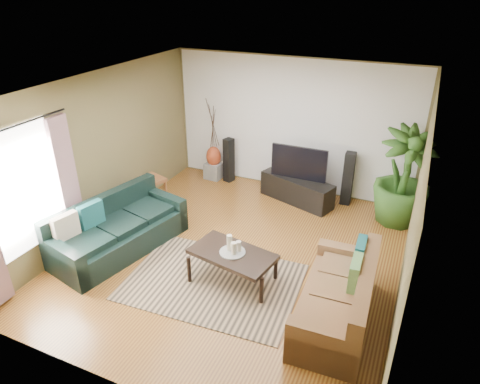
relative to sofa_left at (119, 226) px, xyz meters
The scene contains 27 objects.
floor 1.93m from the sofa_left, 18.23° to the left, with size 5.50×5.50×0.00m, color #916125.
ceiling 2.95m from the sofa_left, 18.23° to the left, with size 5.50×5.50×0.00m, color white.
wall_back 3.90m from the sofa_left, 61.81° to the left, with size 5.00×5.00×0.00m, color brown.
wall_front 2.95m from the sofa_left, 50.35° to the right, with size 5.00×5.00×0.00m, color brown.
wall_left 1.31m from the sofa_left, 140.28° to the left, with size 5.50×5.50×0.00m, color brown.
wall_right 4.43m from the sofa_left, ahead, with size 5.50×5.50×0.00m, color brown.
backwall_panel 3.89m from the sofa_left, 61.74° to the left, with size 4.90×4.90×0.00m, color white.
window_pane 1.56m from the sofa_left, 124.32° to the right, with size 1.80×1.80×0.00m, color white.
curtain_far 1.00m from the sofa_left, 157.86° to the right, with size 0.08×0.35×2.20m, color gray.
curtain_rod 2.22m from the sofa_left, 122.34° to the right, with size 0.03×0.03×1.90m, color black.
sofa_left is the anchor object (origin of this frame).
sofa_right 3.58m from the sofa_left, ahead, with size 1.86×0.84×0.85m, color brown.
area_rug 1.83m from the sofa_left, ahead, with size 2.49×1.76×0.01m, color #A1835F.
coffee_table 2.03m from the sofa_left, ahead, with size 1.21×0.66×0.49m, color black.
candle_tray 2.03m from the sofa_left, ahead, with size 0.37×0.37×0.02m, color gray.
candle_tall 1.98m from the sofa_left, ahead, with size 0.08×0.08×0.24m, color beige.
candle_mid 2.07m from the sofa_left, ahead, with size 0.08×0.08×0.19m, color beige.
candle_short 2.10m from the sofa_left, ahead, with size 0.08×0.08×0.15m, color beige.
tv_stand 3.51m from the sofa_left, 52.29° to the left, with size 1.49×0.45×0.50m, color black.
television 3.54m from the sofa_left, 52.48° to the left, with size 1.09×0.06×0.65m, color black.
speaker_left 3.13m from the sofa_left, 80.69° to the left, with size 0.17×0.19×0.97m, color black.
speaker_right 4.35m from the sofa_left, 45.34° to the left, with size 0.19×0.21×1.07m, color black.
potted_plant 4.92m from the sofa_left, 34.43° to the left, with size 0.99×0.99×1.77m, color #2A541C.
plant_pot 4.91m from the sofa_left, 34.43° to the left, with size 0.33×0.33×0.25m, color black.
pedestal 3.10m from the sofa_left, 87.43° to the left, with size 0.35×0.35×0.35m, color gray.
vase 3.09m from the sofa_left, 87.43° to the left, with size 0.32×0.32×0.45m, color #9C391C.
side_table 1.61m from the sofa_left, 106.71° to the left, with size 0.50×0.50×0.53m, color brown.
Camera 1 is at (2.38, -5.18, 4.05)m, focal length 32.00 mm.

